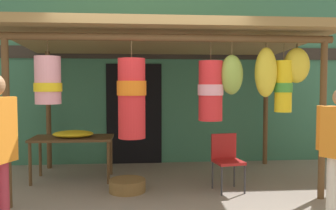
{
  "coord_description": "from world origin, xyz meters",
  "views": [
    {
      "loc": [
        -0.18,
        -4.95,
        1.6
      ],
      "look_at": [
        0.34,
        0.89,
        1.25
      ],
      "focal_mm": 38.29,
      "sensor_mm": 36.0,
      "label": 1
    }
  ],
  "objects_px": {
    "flower_heap_on_table": "(74,134)",
    "folding_chair": "(226,157)",
    "wicker_basket_by_table": "(127,185)",
    "display_table": "(73,142)"
  },
  "relations": [
    {
      "from": "flower_heap_on_table",
      "to": "folding_chair",
      "type": "distance_m",
      "value": 2.5
    },
    {
      "from": "display_table",
      "to": "folding_chair",
      "type": "height_order",
      "value": "folding_chair"
    },
    {
      "from": "flower_heap_on_table",
      "to": "folding_chair",
      "type": "bearing_deg",
      "value": -17.09
    },
    {
      "from": "flower_heap_on_table",
      "to": "folding_chair",
      "type": "xyz_separation_m",
      "value": [
        2.38,
        -0.73,
        -0.27
      ]
    },
    {
      "from": "display_table",
      "to": "wicker_basket_by_table",
      "type": "relative_size",
      "value": 2.43
    },
    {
      "from": "folding_chair",
      "to": "wicker_basket_by_table",
      "type": "height_order",
      "value": "folding_chair"
    },
    {
      "from": "flower_heap_on_table",
      "to": "folding_chair",
      "type": "relative_size",
      "value": 0.79
    },
    {
      "from": "folding_chair",
      "to": "flower_heap_on_table",
      "type": "bearing_deg",
      "value": 162.91
    },
    {
      "from": "wicker_basket_by_table",
      "to": "display_table",
      "type": "bearing_deg",
      "value": 141.04
    },
    {
      "from": "display_table",
      "to": "wicker_basket_by_table",
      "type": "bearing_deg",
      "value": -38.96
    }
  ]
}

